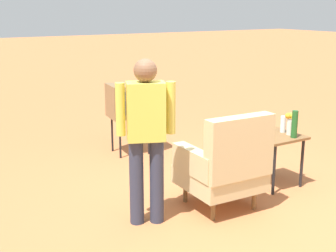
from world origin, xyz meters
TOP-DOWN VIEW (x-y plane):
  - ground_plane at (0.00, 0.00)m, footprint 60.00×60.00m
  - armchair at (0.12, -0.06)m, footprint 0.80×0.80m
  - side_table at (-0.82, -0.31)m, footprint 0.56×0.56m
  - tv_on_stand at (0.09, -2.35)m, footprint 0.65×0.50m
  - person_standing at (0.99, -0.21)m, footprint 0.53×0.34m
  - bottle_short_clear at (-0.97, -0.36)m, footprint 0.06×0.06m
  - bottle_wine_green at (-0.91, -0.12)m, footprint 0.07×0.07m
  - flower_vase at (-0.97, -0.23)m, footprint 0.15×0.10m

SIDE VIEW (x-z plane):
  - ground_plane at x=0.00m, z-range 0.00..0.00m
  - armchair at x=0.12m, z-range -0.03..1.03m
  - side_table at x=-0.82m, z-range 0.22..0.85m
  - bottle_short_clear at x=-0.97m, z-range 0.63..0.83m
  - flower_vase at x=-0.97m, z-range 0.64..0.91m
  - tv_on_stand at x=0.09m, z-range 0.27..1.30m
  - bottle_wine_green at x=-0.91m, z-range 0.63..0.95m
  - person_standing at x=0.99m, z-range 0.12..1.76m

